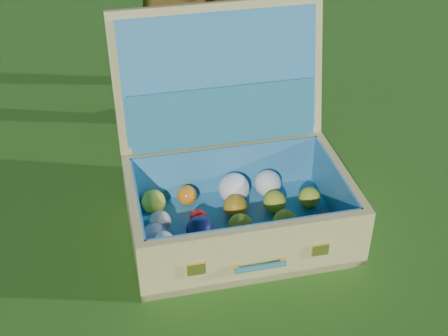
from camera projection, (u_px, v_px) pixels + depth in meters
The scene contains 3 objects.
ground at pixel (284, 213), 1.79m from camera, with size 60.00×60.00×0.00m, color #215114.
stray_ball at pixel (155, 237), 1.64m from camera, with size 0.08×0.08×0.08m, color #3D67A0.
suitcase at pixel (232, 170), 1.69m from camera, with size 0.72×0.68×0.55m.
Camera 1 is at (-0.90, -1.07, 1.13)m, focal length 50.00 mm.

